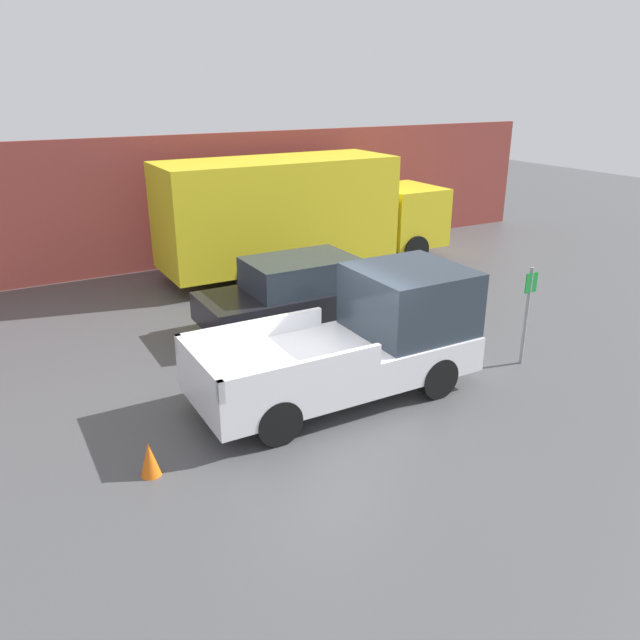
# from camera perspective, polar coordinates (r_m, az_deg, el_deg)

# --- Properties ---
(ground_plane) EXTENTS (60.00, 60.00, 0.00)m
(ground_plane) POSITION_cam_1_polar(r_m,az_deg,el_deg) (11.14, 0.55, -7.71)
(ground_plane) COLOR #4C4C4F
(building_wall) EXTENTS (28.00, 0.15, 3.90)m
(building_wall) POSITION_cam_1_polar(r_m,az_deg,el_deg) (19.33, -14.51, 10.22)
(building_wall) COLOR brown
(building_wall) RESTS_ON ground
(pickup_truck) EXTENTS (5.12, 2.12, 2.18)m
(pickup_truck) POSITION_cam_1_polar(r_m,az_deg,el_deg) (11.27, 3.81, -1.73)
(pickup_truck) COLOR silver
(pickup_truck) RESTS_ON ground
(car) EXTENTS (4.40, 1.88, 1.62)m
(car) POSITION_cam_1_polar(r_m,az_deg,el_deg) (14.30, -2.11, 2.51)
(car) COLOR black
(car) RESTS_ON ground
(delivery_truck) EXTENTS (8.86, 2.48, 3.33)m
(delivery_truck) POSITION_cam_1_polar(r_m,az_deg,el_deg) (18.46, -2.01, 9.83)
(delivery_truck) COLOR gold
(delivery_truck) RESTS_ON ground
(parking_sign) EXTENTS (0.30, 0.07, 2.01)m
(parking_sign) POSITION_cam_1_polar(r_m,az_deg,el_deg) (12.90, 18.41, 0.87)
(parking_sign) COLOR gray
(parking_sign) RESTS_ON ground
(newspaper_box) EXTENTS (0.45, 0.40, 1.01)m
(newspaper_box) POSITION_cam_1_polar(r_m,az_deg,el_deg) (19.85, -8.95, 6.63)
(newspaper_box) COLOR gold
(newspaper_box) RESTS_ON ground
(traffic_cone) EXTENTS (0.30, 0.30, 0.54)m
(traffic_cone) POSITION_cam_1_polar(r_m,az_deg,el_deg) (9.51, -15.31, -12.14)
(traffic_cone) COLOR orange
(traffic_cone) RESTS_ON ground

